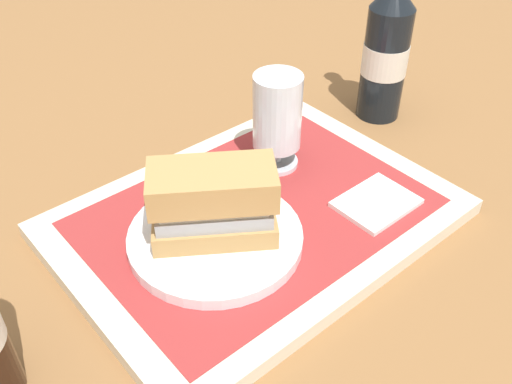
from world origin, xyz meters
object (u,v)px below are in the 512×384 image
(sandwich, at_px, (217,202))
(beer_glass, at_px, (277,118))
(beer_bottle, at_px, (386,50))
(plate, at_px, (215,238))

(sandwich, bearing_deg, beer_glass, 59.46)
(sandwich, distance_m, beer_glass, 0.16)
(sandwich, bearing_deg, beer_bottle, 47.56)
(beer_bottle, bearing_deg, beer_glass, -175.31)
(beer_bottle, bearing_deg, sandwich, -166.87)
(beer_glass, bearing_deg, plate, -156.00)
(plate, xyz_separation_m, beer_bottle, (0.37, 0.08, 0.08))
(plate, relative_size, beer_bottle, 0.71)
(plate, relative_size, beer_glass, 1.52)
(sandwich, height_order, beer_bottle, beer_bottle)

